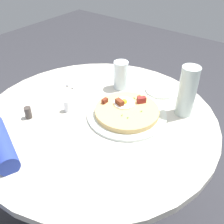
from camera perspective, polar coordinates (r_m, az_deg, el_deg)
ground_plane at (r=1.61m, az=-2.33°, el=-21.14°), size 6.00×6.00×0.00m
dining_table at (r=1.19m, az=-2.96°, el=-7.20°), size 0.98×0.98×0.70m
pizza_plate at (r=1.08m, az=3.23°, el=-0.54°), size 0.33×0.33×0.01m
breakfast_pizza at (r=1.08m, az=3.24°, el=0.33°), size 0.26×0.26×0.05m
bread_plate at (r=1.27m, az=10.69°, el=4.74°), size 0.15×0.15×0.01m
napkin at (r=1.34m, az=-6.41°, el=6.86°), size 0.15×0.18×0.00m
fork at (r=1.32m, az=-5.87°, el=6.79°), size 0.02×0.18×0.00m
knife at (r=1.35m, az=-6.97°, el=7.26°), size 0.02×0.18×0.00m
water_glass at (r=1.24m, az=1.93°, el=8.03°), size 0.07×0.07×0.13m
water_bottle at (r=1.08m, az=16.04°, el=4.32°), size 0.07×0.07×0.21m
salt_shaker at (r=1.11m, az=-9.77°, el=1.36°), size 0.03×0.03×0.05m
pepper_shaker at (r=1.11m, az=-17.79°, el=-0.14°), size 0.03×0.03×0.05m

